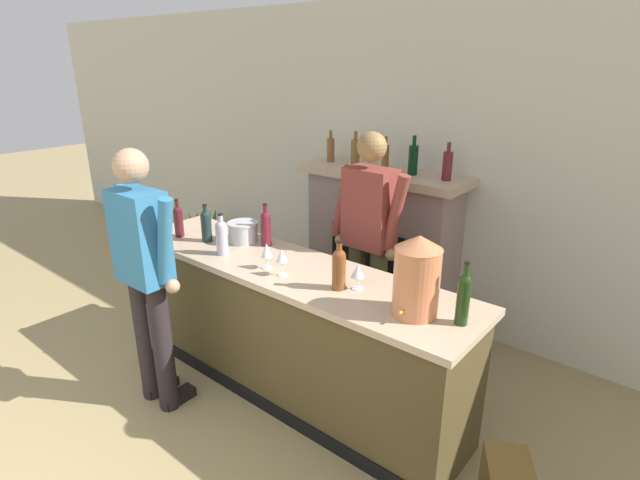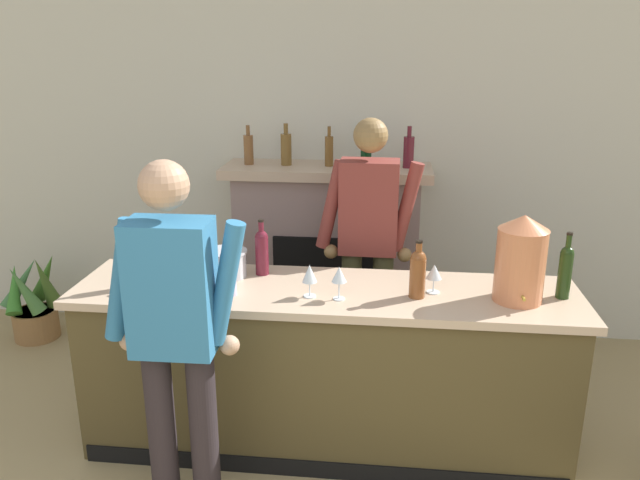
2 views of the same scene
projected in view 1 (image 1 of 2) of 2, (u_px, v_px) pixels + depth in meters
wall_back_panel at (419, 168)px, 4.31m from camera, size 12.00×0.07×2.75m
bar_counter at (288, 329)px, 3.49m from camera, size 2.70×0.67×0.97m
fireplace_stone at (381, 244)px, 4.47m from camera, size 1.50×0.52×1.69m
potted_plant_corner at (204, 238)px, 5.80m from camera, size 0.48×0.48×0.71m
person_customer at (145, 272)px, 3.18m from camera, size 0.66×0.31×1.78m
person_bartender at (368, 241)px, 3.67m from camera, size 0.66×0.31×1.80m
copper_dispenser at (417, 276)px, 2.62m from camera, size 0.25×0.29×0.45m
ice_bucket_steel at (243, 232)px, 3.73m from camera, size 0.23×0.23×0.15m
wine_bottle_rose_blush at (206, 225)px, 3.73m from camera, size 0.08×0.08×0.29m
wine_bottle_port_short at (222, 236)px, 3.48m from camera, size 0.08×0.08×0.30m
wine_bottle_burgundy_dark at (178, 220)px, 3.82m from camera, size 0.07×0.07×0.30m
wine_bottle_merlot_tall at (463, 297)px, 2.55m from camera, size 0.07×0.07×0.35m
wine_bottle_riesling_slim at (266, 227)px, 3.64m from camera, size 0.08×0.08×0.32m
wine_bottle_cabernet_heavy at (339, 267)px, 2.95m from camera, size 0.08×0.08×0.31m
wine_glass_back_row at (267, 251)px, 3.24m from camera, size 0.08×0.08×0.17m
wine_glass_mid_counter at (282, 256)px, 3.14m from camera, size 0.08×0.08×0.18m
wine_glass_front_right at (358, 272)px, 2.95m from camera, size 0.08×0.08×0.16m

